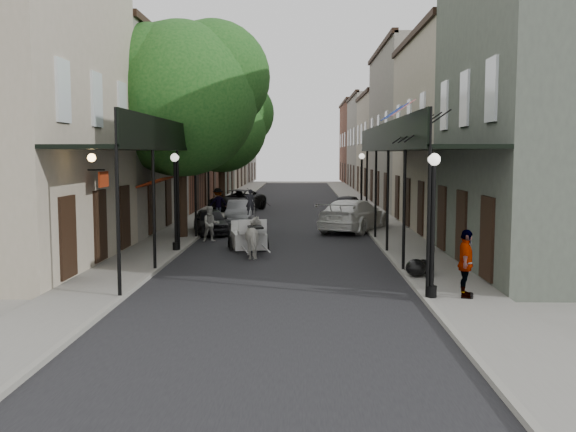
# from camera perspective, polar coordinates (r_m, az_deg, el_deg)

# --- Properties ---
(ground) EXTENTS (140.00, 140.00, 0.00)m
(ground) POSITION_cam_1_polar(r_m,az_deg,el_deg) (18.76, -1.08, -6.17)
(ground) COLOR gray
(ground) RESTS_ON ground
(road) EXTENTS (8.00, 90.00, 0.01)m
(road) POSITION_cam_1_polar(r_m,az_deg,el_deg) (38.55, 0.17, -0.11)
(road) COLOR black
(road) RESTS_ON ground
(sidewalk_left) EXTENTS (2.20, 90.00, 0.12)m
(sidewalk_left) POSITION_cam_1_polar(r_m,az_deg,el_deg) (38.97, -7.20, -0.01)
(sidewalk_left) COLOR gray
(sidewalk_left) RESTS_ON ground
(sidewalk_right) EXTENTS (2.20, 90.00, 0.12)m
(sidewalk_right) POSITION_cam_1_polar(r_m,az_deg,el_deg) (38.77, 7.58, -0.05)
(sidewalk_right) COLOR gray
(sidewalk_right) RESTS_ON ground
(building_row_left) EXTENTS (5.00, 80.00, 10.50)m
(building_row_left) POSITION_cam_1_polar(r_m,az_deg,el_deg) (49.27, -9.71, 7.15)
(building_row_left) COLOR #B1A38E
(building_row_left) RESTS_ON ground
(building_row_right) EXTENTS (5.00, 80.00, 10.50)m
(building_row_right) POSITION_cam_1_polar(r_m,az_deg,el_deg) (49.00, 10.60, 7.15)
(building_row_right) COLOR gray
(building_row_right) RESTS_ON ground
(gallery_left) EXTENTS (2.20, 18.05, 4.88)m
(gallery_left) POSITION_cam_1_polar(r_m,az_deg,el_deg) (25.94, -11.12, 5.98)
(gallery_left) COLOR black
(gallery_left) RESTS_ON sidewalk_left
(gallery_right) EXTENTS (2.20, 18.05, 4.88)m
(gallery_right) POSITION_cam_1_polar(r_m,az_deg,el_deg) (25.65, 10.39, 6.00)
(gallery_right) COLOR black
(gallery_right) RESTS_ON sidewalk_right
(tree_near) EXTENTS (7.31, 6.80, 9.63)m
(tree_near) POSITION_cam_1_polar(r_m,az_deg,el_deg) (29.08, -8.68, 10.77)
(tree_near) COLOR #382619
(tree_near) RESTS_ON sidewalk_left
(tree_far) EXTENTS (6.45, 6.00, 8.61)m
(tree_far) POSITION_cam_1_polar(r_m,az_deg,el_deg) (42.87, -5.45, 8.24)
(tree_far) COLOR #382619
(tree_far) RESTS_ON sidewalk_left
(lamppost_right_near) EXTENTS (0.32, 0.32, 3.71)m
(lamppost_right_near) POSITION_cam_1_polar(r_m,az_deg,el_deg) (16.78, 12.74, -0.62)
(lamppost_right_near) COLOR black
(lamppost_right_near) RESTS_ON sidewalk_right
(lamppost_left) EXTENTS (0.32, 0.32, 3.71)m
(lamppost_left) POSITION_cam_1_polar(r_m,az_deg,el_deg) (24.90, -9.97, 1.41)
(lamppost_left) COLOR black
(lamppost_left) RESTS_ON sidewalk_left
(lamppost_right_far) EXTENTS (0.32, 0.32, 3.71)m
(lamppost_right_far) POSITION_cam_1_polar(r_m,az_deg,el_deg) (36.55, 6.55, 2.76)
(lamppost_right_far) COLOR black
(lamppost_right_far) RESTS_ON sidewalk_right
(horse) EXTENTS (1.15, 1.88, 1.47)m
(horse) POSITION_cam_1_polar(r_m,az_deg,el_deg) (23.63, -2.88, -1.93)
(horse) COLOR silver
(horse) RESTS_ON ground
(carriage) EXTENTS (1.79, 2.39, 2.46)m
(carriage) POSITION_cam_1_polar(r_m,az_deg,el_deg) (25.86, -3.62, -0.79)
(carriage) COLOR black
(carriage) RESTS_ON ground
(pedestrian_walking) EXTENTS (0.90, 0.80, 1.55)m
(pedestrian_walking) POSITION_cam_1_polar(r_m,az_deg,el_deg) (27.98, -6.87, -0.72)
(pedestrian_walking) COLOR #ABABA1
(pedestrian_walking) RESTS_ON ground
(pedestrian_sidewalk_left) EXTENTS (1.26, 1.08, 1.69)m
(pedestrian_sidewalk_left) POSITION_cam_1_polar(r_m,az_deg,el_deg) (37.76, -6.25, 1.20)
(pedestrian_sidewalk_left) COLOR gray
(pedestrian_sidewalk_left) RESTS_ON sidewalk_left
(pedestrian_sidewalk_right) EXTENTS (0.68, 1.11, 1.77)m
(pedestrian_sidewalk_right) POSITION_cam_1_polar(r_m,az_deg,el_deg) (17.11, 15.53, -4.11)
(pedestrian_sidewalk_right) COLOR gray
(pedestrian_sidewalk_right) RESTS_ON sidewalk_right
(car_left_near) EXTENTS (2.31, 3.84, 1.22)m
(car_left_near) POSITION_cam_1_polar(r_m,az_deg,el_deg) (30.68, -6.88, -0.47)
(car_left_near) COLOR black
(car_left_near) RESTS_ON ground
(car_left_mid) EXTENTS (1.46, 3.97, 1.30)m
(car_left_mid) POSITION_cam_1_polar(r_m,az_deg,el_deg) (34.76, -4.25, 0.32)
(car_left_mid) COLOR gray
(car_left_mid) RESTS_ON ground
(car_left_far) EXTENTS (3.95, 5.64, 1.43)m
(car_left_far) POSITION_cam_1_polar(r_m,az_deg,el_deg) (42.69, -4.56, 1.38)
(car_left_far) COLOR black
(car_left_far) RESTS_ON ground
(car_right_near) EXTENTS (4.24, 5.85, 1.57)m
(car_right_near) POSITION_cam_1_polar(r_m,az_deg,el_deg) (31.80, 5.86, 0.07)
(car_right_near) COLOR white
(car_right_near) RESTS_ON ground
(car_right_far) EXTENTS (2.61, 4.06, 1.29)m
(car_right_far) POSITION_cam_1_polar(r_m,az_deg,el_deg) (40.08, 5.37, 1.00)
(car_right_far) COLOR black
(car_right_far) RESTS_ON ground
(trash_bags) EXTENTS (0.89, 1.04, 0.54)m
(trash_bags) POSITION_cam_1_polar(r_m,az_deg,el_deg) (19.95, 11.56, -4.50)
(trash_bags) COLOR black
(trash_bags) RESTS_ON sidewalk_right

